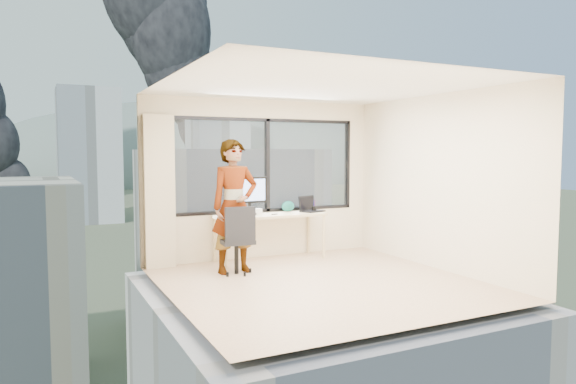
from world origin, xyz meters
TOP-DOWN VIEW (x-y plane):
  - floor at (0.00, 0.00)m, footprint 4.00×4.00m
  - ceiling at (0.00, 0.00)m, footprint 4.00×4.00m
  - wall_front at (0.00, -2.00)m, footprint 4.00×0.01m
  - wall_left at (-2.00, 0.00)m, footprint 0.01×4.00m
  - wall_right at (2.00, 0.00)m, footprint 0.01×4.00m
  - window_wall at (0.05, 2.00)m, footprint 3.30×0.16m
  - curtain at (-1.72, 1.88)m, footprint 0.45×0.14m
  - desk at (0.00, 1.66)m, footprint 1.80×0.60m
  - chair at (-0.83, 0.99)m, footprint 0.55×0.55m
  - person at (-0.82, 1.09)m, footprint 0.73×0.50m
  - monitor at (-0.33, 1.73)m, footprint 0.62×0.16m
  - game_console at (-0.29, 1.86)m, footprint 0.40×0.36m
  - laptop at (0.77, 1.64)m, footprint 0.48×0.49m
  - cellphone at (0.04, 1.57)m, footprint 0.11×0.07m
  - pen_cup at (0.80, 1.64)m, footprint 0.08×0.08m
  - handbag at (0.41, 1.85)m, footprint 0.24×0.14m
  - exterior_ground at (0.00, 120.00)m, footprint 400.00×400.00m
  - near_bldg_b at (12.00, 38.00)m, footprint 14.00×13.00m
  - near_bldg_c at (30.00, 28.00)m, footprint 12.00×10.00m
  - far_tower_b at (8.00, 120.00)m, footprint 13.00×13.00m
  - far_tower_c at (45.00, 140.00)m, footprint 15.00×15.00m
  - hill_b at (100.00, 320.00)m, footprint 300.00×220.00m
  - tree_b at (4.00, 18.00)m, footprint 7.60×7.60m
  - tree_c at (22.00, 40.00)m, footprint 8.40×8.40m
  - smoke_plume_b at (55.00, 170.00)m, footprint 30.00×18.00m

SIDE VIEW (x-z plane):
  - exterior_ground at x=0.00m, z-range -14.02..-13.98m
  - hill_b at x=100.00m, z-range -62.00..34.00m
  - tree_b at x=4.00m, z-range -14.00..-5.00m
  - near_bldg_c at x=30.00m, z-range -14.00..-4.00m
  - tree_c at x=22.00m, z-range -14.00..-4.00m
  - near_bldg_b at x=12.00m, z-range -14.00..2.00m
  - far_tower_c at x=45.00m, z-range -14.00..12.00m
  - floor at x=0.00m, z-range -0.01..0.01m
  - desk at x=0.00m, z-range 0.00..0.75m
  - chair at x=-0.83m, z-range 0.00..1.01m
  - cellphone at x=0.04m, z-range 0.75..0.76m
  - game_console at x=-0.29m, z-range 0.75..0.83m
  - pen_cup at x=0.80m, z-range 0.75..0.84m
  - handbag at x=0.41m, z-range 0.75..0.93m
  - laptop at x=0.77m, z-range 0.75..0.99m
  - person at x=-0.82m, z-range 0.00..1.93m
  - far_tower_b at x=8.00m, z-range -14.00..16.00m
  - monitor at x=-0.33m, z-range 0.75..1.36m
  - curtain at x=-1.72m, z-range 0.00..2.30m
  - wall_front at x=0.00m, z-range 0.00..2.60m
  - wall_left at x=-2.00m, z-range 0.00..2.60m
  - wall_right at x=2.00m, z-range 0.00..2.60m
  - window_wall at x=0.05m, z-range 0.75..2.30m
  - ceiling at x=0.00m, z-range 2.60..2.60m
  - smoke_plume_b at x=55.00m, z-range -8.00..62.00m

